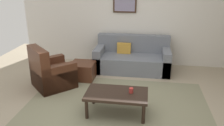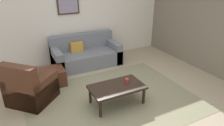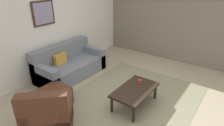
{
  "view_description": "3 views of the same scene",
  "coord_description": "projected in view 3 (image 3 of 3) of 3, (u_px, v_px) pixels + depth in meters",
  "views": [
    {
      "loc": [
        0.52,
        -3.83,
        2.34
      ],
      "look_at": [
        -0.1,
        0.16,
        0.85
      ],
      "focal_mm": 37.54,
      "sensor_mm": 36.0,
      "label": 1
    },
    {
      "loc": [
        -1.67,
        -3.29,
        2.5
      ],
      "look_at": [
        0.12,
        0.24,
        0.75
      ],
      "focal_mm": 32.51,
      "sensor_mm": 36.0,
      "label": 2
    },
    {
      "loc": [
        -3.05,
        -1.8,
        2.6
      ],
      "look_at": [
        -0.04,
        0.41,
        0.89
      ],
      "focal_mm": 30.54,
      "sensor_mm": 36.0,
      "label": 3
    }
  ],
  "objects": [
    {
      "name": "ottoman",
      "position": [
        55.0,
        96.0,
        4.16
      ],
      "size": [
        0.56,
        0.56,
        0.4
      ],
      "primitive_type": "cube",
      "color": "#4C2819",
      "rests_on": "ground_plane"
    },
    {
      "name": "framed_artwork",
      "position": [
        43.0,
        13.0,
        4.82
      ],
      "size": [
        0.62,
        0.04,
        0.61
      ],
      "color": "#382316"
    },
    {
      "name": "area_rug",
      "position": [
        128.0,
        103.0,
        4.28
      ],
      "size": [
        3.5,
        2.65,
        0.01
      ],
      "primitive_type": "cube",
      "color": "gray",
      "rests_on": "ground_plane"
    },
    {
      "name": "armchair_leather",
      "position": [
        49.0,
        118.0,
        3.37
      ],
      "size": [
        1.13,
        1.13,
        0.95
      ],
      "color": "#4C2819",
      "rests_on": "ground_plane"
    },
    {
      "name": "coffee_table",
      "position": [
        135.0,
        91.0,
        4.07
      ],
      "size": [
        1.1,
        0.64,
        0.41
      ],
      "color": "black",
      "rests_on": "ground_plane"
    },
    {
      "name": "cup",
      "position": [
        140.0,
        82.0,
        4.24
      ],
      "size": [
        0.08,
        0.08,
        0.09
      ],
      "primitive_type": "cylinder",
      "color": "#B2332D",
      "rests_on": "coffee_table"
    },
    {
      "name": "stone_feature_panel",
      "position": [
        181.0,
        18.0,
        5.9
      ],
      "size": [
        0.12,
        5.2,
        2.8
      ],
      "primitive_type": "cube",
      "color": "slate",
      "rests_on": "ground_plane"
    },
    {
      "name": "couch_main",
      "position": [
        69.0,
        65.0,
        5.39
      ],
      "size": [
        1.93,
        0.95,
        0.88
      ],
      "color": "slate",
      "rests_on": "ground_plane"
    },
    {
      "name": "rear_partition",
      "position": [
        47.0,
        25.0,
        5.1
      ],
      "size": [
        6.0,
        0.12,
        2.8
      ],
      "primitive_type": "cube",
      "color": "silver",
      "rests_on": "ground_plane"
    },
    {
      "name": "ground_plane",
      "position": [
        128.0,
        103.0,
        4.28
      ],
      "size": [
        8.0,
        8.0,
        0.0
      ],
      "primitive_type": "plane",
      "color": "tan"
    }
  ]
}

